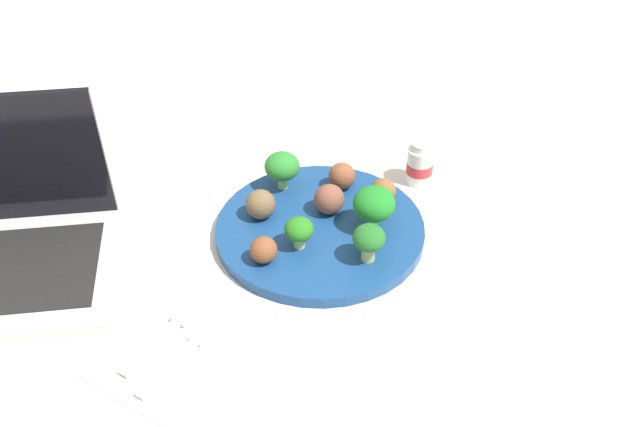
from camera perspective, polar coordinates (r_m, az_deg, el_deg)
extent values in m
plane|color=silver|center=(1.01, 0.00, -1.60)|extent=(4.00, 4.00, 0.00)
cylinder|color=navy|center=(1.01, 0.00, -1.25)|extent=(0.28, 0.28, 0.02)
cylinder|color=#A4BE6D|center=(0.95, 3.67, -3.03)|extent=(0.02, 0.02, 0.02)
ellipsoid|color=#236927|center=(0.93, 3.74, -1.85)|extent=(0.04, 0.04, 0.03)
cylinder|color=#9EC17D|center=(0.97, -1.53, -2.20)|extent=(0.01, 0.01, 0.01)
ellipsoid|color=#29791F|center=(0.95, -1.55, -1.22)|extent=(0.04, 0.04, 0.03)
cylinder|color=#91CC6C|center=(1.07, -2.85, 2.39)|extent=(0.01, 0.01, 0.02)
ellipsoid|color=#2B802E|center=(1.05, -2.90, 3.60)|extent=(0.05, 0.05, 0.04)
cylinder|color=#95D07B|center=(1.00, 4.05, -0.62)|extent=(0.02, 0.02, 0.02)
ellipsoid|color=#1E7E25|center=(0.98, 4.12, 0.74)|extent=(0.06, 0.06, 0.04)
sphere|color=brown|center=(1.06, 1.67, 2.86)|extent=(0.04, 0.04, 0.04)
sphere|color=brown|center=(1.01, 0.70, 1.09)|extent=(0.04, 0.04, 0.04)
sphere|color=brown|center=(1.01, -4.53, 0.71)|extent=(0.04, 0.04, 0.04)
sphere|color=brown|center=(0.94, -4.30, -2.77)|extent=(0.03, 0.03, 0.03)
sphere|color=brown|center=(1.04, 4.80, 1.71)|extent=(0.04, 0.04, 0.04)
cube|color=white|center=(0.88, -11.16, -10.04)|extent=(0.17, 0.12, 0.01)
cube|color=silver|center=(0.88, -12.73, -9.92)|extent=(0.09, 0.01, 0.01)
cube|color=silver|center=(0.91, -10.20, -7.59)|extent=(0.03, 0.02, 0.01)
cube|color=silver|center=(0.85, -11.50, -11.46)|extent=(0.09, 0.01, 0.01)
cube|color=silver|center=(0.89, -8.41, -8.53)|extent=(0.06, 0.02, 0.01)
cylinder|color=white|center=(1.10, 7.58, 3.63)|extent=(0.04, 0.04, 0.06)
cylinder|color=red|center=(1.11, 7.56, 3.51)|extent=(0.04, 0.04, 0.02)
cylinder|color=silver|center=(1.09, 7.72, 5.06)|extent=(0.03, 0.03, 0.01)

